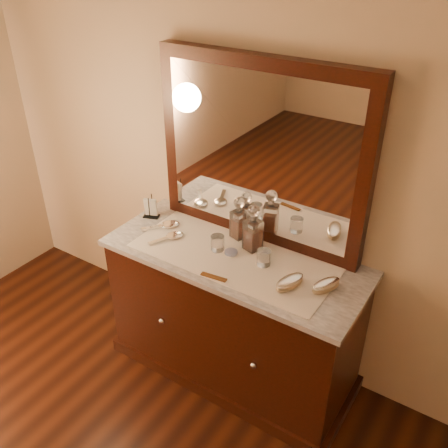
{
  "coord_description": "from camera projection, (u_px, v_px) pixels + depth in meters",
  "views": [
    {
      "loc": [
        1.13,
        0.12,
        2.37
      ],
      "look_at": [
        0.0,
        1.85,
        1.1
      ],
      "focal_mm": 39.44,
      "sensor_mm": 36.0,
      "label": 1
    }
  ],
  "objects": [
    {
      "name": "hand_mirror_inner",
      "position": [
        172.0,
        236.0,
        2.77
      ],
      "size": [
        0.14,
        0.22,
        0.02
      ],
      "color": "silver",
      "rests_on": "lace_runner"
    },
    {
      "name": "decanter_left",
      "position": [
        239.0,
        222.0,
        2.74
      ],
      "size": [
        0.09,
        0.09,
        0.25
      ],
      "color": "maroon",
      "rests_on": "lace_runner"
    },
    {
      "name": "pin_dish",
      "position": [
        231.0,
        252.0,
        2.64
      ],
      "size": [
        0.09,
        0.09,
        0.01
      ],
      "primitive_type": "cylinder",
      "rotation": [
        0.0,
        0.0,
        -0.22
      ],
      "color": "silver",
      "rests_on": "lace_runner"
    },
    {
      "name": "brush_near",
      "position": [
        290.0,
        282.0,
        2.39
      ],
      "size": [
        0.12,
        0.19,
        0.05
      ],
      "color": "tan",
      "rests_on": "lace_runner"
    },
    {
      "name": "marble_top",
      "position": [
        234.0,
        258.0,
        2.64
      ],
      "size": [
        1.44,
        0.59,
        0.03
      ],
      "primitive_type": "cube",
      "color": "silver",
      "rests_on": "dresser_cabinet"
    },
    {
      "name": "brush_far",
      "position": [
        326.0,
        285.0,
        2.38
      ],
      "size": [
        0.13,
        0.18,
        0.05
      ],
      "color": "tan",
      "rests_on": "lace_runner"
    },
    {
      "name": "mirror_glass",
      "position": [
        257.0,
        156.0,
        2.52
      ],
      "size": [
        1.06,
        0.01,
        0.86
      ],
      "primitive_type": "cube",
      "color": "white",
      "rests_on": "marble_top"
    },
    {
      "name": "mirror_frame",
      "position": [
        260.0,
        154.0,
        2.55
      ],
      "size": [
        1.2,
        0.08,
        1.0
      ],
      "primitive_type": "cube",
      "color": "black",
      "rests_on": "marble_top"
    },
    {
      "name": "tumblers",
      "position": [
        240.0,
        250.0,
        2.6
      ],
      "size": [
        0.35,
        0.09,
        0.08
      ],
      "color": "white",
      "rests_on": "lace_runner"
    },
    {
      "name": "comb",
      "position": [
        214.0,
        277.0,
        2.46
      ],
      "size": [
        0.14,
        0.04,
        0.01
      ],
      "primitive_type": "cube",
      "rotation": [
        0.0,
        0.0,
        0.12
      ],
      "color": "brown",
      "rests_on": "lace_runner"
    },
    {
      "name": "dresser_plinth",
      "position": [
        233.0,
        362.0,
        3.06
      ],
      "size": [
        1.46,
        0.59,
        0.08
      ],
      "primitive_type": "cube",
      "color": "black",
      "rests_on": "floor"
    },
    {
      "name": "knob_left",
      "position": [
        162.0,
        321.0,
        2.78
      ],
      "size": [
        0.04,
        0.04,
        0.04
      ],
      "primitive_type": "sphere",
      "color": "silver",
      "rests_on": "dresser_cabinet"
    },
    {
      "name": "dresser_cabinet",
      "position": [
        233.0,
        317.0,
        2.86
      ],
      "size": [
        1.4,
        0.55,
        0.82
      ],
      "primitive_type": "cube",
      "color": "black",
      "rests_on": "floor"
    },
    {
      "name": "napkin_rack",
      "position": [
        151.0,
        208.0,
        2.96
      ],
      "size": [
        0.11,
        0.09,
        0.14
      ],
      "color": "black",
      "rests_on": "marble_top"
    },
    {
      "name": "lace_runner",
      "position": [
        232.0,
        257.0,
        2.62
      ],
      "size": [
        1.1,
        0.45,
        0.0
      ],
      "primitive_type": "cube",
      "color": "white",
      "rests_on": "marble_top"
    },
    {
      "name": "hand_mirror_outer",
      "position": [
        167.0,
        225.0,
        2.88
      ],
      "size": [
        0.18,
        0.21,
        0.02
      ],
      "color": "silver",
      "rests_on": "lace_runner"
    },
    {
      "name": "knob_right",
      "position": [
        254.0,
        365.0,
        2.5
      ],
      "size": [
        0.04,
        0.04,
        0.04
      ],
      "primitive_type": "sphere",
      "color": "silver",
      "rests_on": "dresser_cabinet"
    },
    {
      "name": "decanter_right",
      "position": [
        253.0,
        232.0,
        2.63
      ],
      "size": [
        0.1,
        0.1,
        0.27
      ],
      "color": "maroon",
      "rests_on": "lace_runner"
    }
  ]
}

